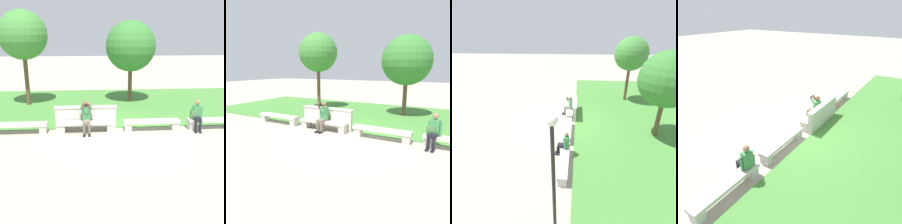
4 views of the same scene
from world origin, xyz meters
TOP-DOWN VIEW (x-y plane):
  - ground_plane at (0.00, 0.00)m, footprint 80.00×80.00m
  - grass_strip at (0.00, 4.38)m, footprint 22.52×8.00m
  - bench_main at (-4.09, 0.00)m, footprint 2.34×0.40m
  - bench_near at (-1.36, 0.00)m, footprint 2.34×0.40m
  - bench_mid at (1.36, 0.00)m, footprint 2.34×0.40m
  - bench_far at (4.09, 0.00)m, footprint 2.34×0.40m
  - backrest_wall_with_plaque at (-1.36, 0.34)m, footprint 2.58×0.24m
  - person_photographer at (-1.33, -0.08)m, footprint 0.47×0.73m
  - person_distant at (3.26, -0.07)m, footprint 0.48×0.71m
  - backpack at (3.15, -0.01)m, footprint 0.28×0.24m
  - tree_behind_wall at (-4.69, 4.60)m, footprint 2.61×2.61m
  - tree_left_background at (1.14, 4.92)m, footprint 2.84×2.84m

SIDE VIEW (x-z plane):
  - ground_plane at x=0.00m, z-range 0.00..0.00m
  - grass_strip at x=0.00m, z-range 0.00..0.03m
  - bench_main at x=-4.09m, z-range 0.08..0.53m
  - bench_near at x=-1.36m, z-range 0.08..0.53m
  - bench_mid at x=1.36m, z-range 0.08..0.53m
  - bench_far at x=4.09m, z-range 0.08..0.53m
  - backrest_wall_with_plaque at x=-1.36m, z-range 0.01..1.02m
  - backpack at x=3.15m, z-range 0.41..0.84m
  - person_distant at x=3.26m, z-range 0.04..1.30m
  - person_photographer at x=-1.33m, z-range 0.08..1.40m
  - tree_left_background at x=1.14m, z-range 0.89..5.54m
  - tree_behind_wall at x=-4.69m, z-range 1.25..6.39m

